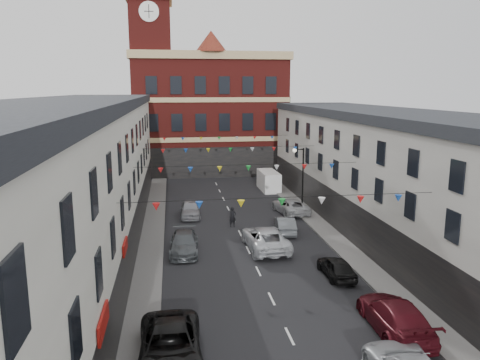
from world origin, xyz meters
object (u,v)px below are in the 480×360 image
car_left_c (170,346)px  car_right_e (285,225)px  street_lamp (300,171)px  white_van (269,181)px  car_right_d (336,267)px  car_right_c (395,316)px  pedestrian (233,217)px  moving_car (265,238)px  car_left_d (184,243)px  car_right_f (290,206)px  car_left_e (190,209)px

car_left_c → car_right_e: (9.10, 17.11, -0.13)m
street_lamp → car_left_c: bearing=-117.2°
street_lamp → white_van: (-0.95, 9.73, -2.84)m
car_right_d → white_van: (1.04, 25.33, 0.43)m
car_right_c → pedestrian: 18.94m
car_left_c → white_van: size_ratio=1.18×
car_left_c → car_right_d: 12.75m
white_van → car_right_e: bearing=-97.8°
white_van → moving_car: bearing=-103.1°
car_left_d → car_right_e: car_left_d is taller
car_left_d → car_left_c: bearing=-91.3°
car_right_d → car_right_f: (0.94, 14.99, 0.06)m
car_left_d → white_van: white_van is taller
car_right_c → moving_car: moving_car is taller
street_lamp → white_van: 10.18m
car_left_e → white_van: size_ratio=0.89×
car_right_e → white_van: (2.00, 16.05, 0.40)m
moving_car → car_right_d: bearing=117.7°
car_right_e → pedestrian: size_ratio=2.38×
car_left_d → street_lamp: bearing=44.4°
car_left_d → car_right_e: bearing=26.3°
car_right_e → car_right_f: (1.90, 5.72, 0.03)m
car_left_e → car_right_f: car_left_e is taller
street_lamp → moving_car: street_lamp is taller
car_right_d → car_left_c: bearing=36.3°
car_left_d → car_right_c: 15.70m
car_right_d → pedestrian: 12.46m
car_left_c → car_right_f: car_left_c is taller
car_right_d → white_van: size_ratio=0.77×
car_left_d → pedestrian: pedestrian is taller
car_right_c → white_van: size_ratio=1.15×
car_left_e → car_right_c: (8.75, -21.85, 0.07)m
car_right_c → car_left_e: bearing=-65.2°
car_left_c → car_left_e: (1.78, 22.98, -0.06)m
car_left_d → white_van: (10.15, 19.60, 0.37)m
car_left_c → white_van: white_van is taller
car_left_c → car_left_e: 23.05m
car_right_e → car_right_c: bearing=101.8°
car_left_e → car_right_f: (9.22, -0.16, -0.04)m
car_right_f → white_van: (0.10, 10.34, 0.37)m
street_lamp → car_left_d: bearing=-138.4°
car_left_d → moving_car: moving_car is taller
street_lamp → car_left_d: (-11.10, -9.87, -3.20)m
car_left_d → pedestrian: size_ratio=2.85×
car_right_c → car_right_e: car_right_c is taller
car_right_c → car_right_e: size_ratio=1.37×
car_left_c → pedestrian: bearing=74.9°
street_lamp → car_left_e: bearing=-177.5°
street_lamp → car_right_f: bearing=-149.9°
car_right_c → white_van: 32.04m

